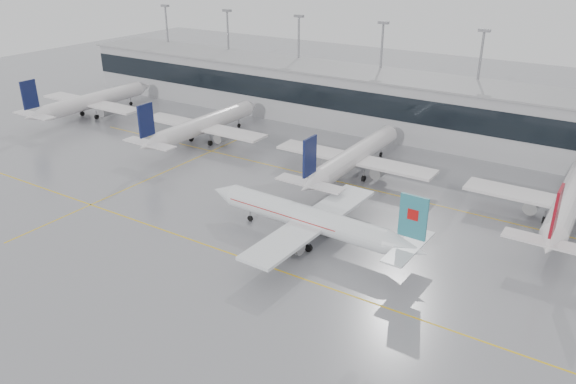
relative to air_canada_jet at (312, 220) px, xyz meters
The scene contains 13 objects.
ground 11.21m from the air_canada_jet, 123.84° to the right, with size 320.00×320.00×0.00m, color gray.
taxi_line_main 11.21m from the air_canada_jet, 123.84° to the right, with size 120.00×0.25×0.01m, color yellow.
taxi_line_north 22.22m from the air_canada_jet, 105.71° to the left, with size 120.00×0.25×0.01m, color yellow.
taxi_line_cross 36.62m from the air_canada_jet, behind, with size 0.25×60.00×0.01m, color yellow.
terminal 53.53m from the air_canada_jet, 96.38° to the left, with size 180.00×15.00×12.00m, color #A0A0A3.
terminal_glass 46.15m from the air_canada_jet, 97.43° to the left, with size 180.00×0.20×5.00m, color black.
terminal_roof 54.18m from the air_canada_jet, 96.38° to the left, with size 182.00×16.00×0.40m, color gray.
light_masts 60.26m from the air_canada_jet, 95.74° to the left, with size 156.40×1.00×22.60m.
air_canada_jet is the anchor object (origin of this frame).
parked_jet_a 79.90m from the air_canada_jet, 161.90° to the left, with size 29.64×36.96×11.72m.
parked_jet_b 47.88m from the air_canada_jet, 148.77° to the left, with size 29.64×36.96×11.72m.
parked_jet_c 25.53m from the air_canada_jet, 103.46° to the left, with size 29.64×36.96×11.72m.
parked_jet_d 38.22m from the air_canada_jet, 40.51° to the left, with size 29.64×36.96×11.72m.
Camera 1 is at (40.76, -51.20, 38.61)m, focal length 35.00 mm.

